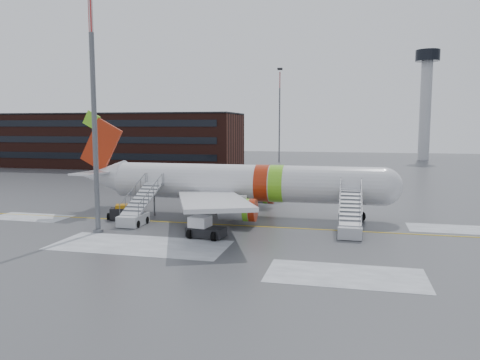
% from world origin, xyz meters
% --- Properties ---
extents(ground, '(260.00, 260.00, 0.00)m').
position_xyz_m(ground, '(0.00, 0.00, 0.00)').
color(ground, '#494C4F').
rests_on(ground, ground).
extents(airliner, '(35.03, 32.97, 11.18)m').
position_xyz_m(airliner, '(-1.62, 4.12, 3.42)').
color(airliner, silver).
rests_on(airliner, ground).
extents(airstair_fwd, '(2.05, 7.70, 3.48)m').
position_xyz_m(airstair_fwd, '(10.24, -2.42, 1.06)').
color(airstair_fwd, '#AEB0B6').
rests_on(airstair_fwd, ground).
extents(airstair_aft, '(2.05, 7.70, 3.48)m').
position_xyz_m(airstair_aft, '(-9.90, -2.42, 1.06)').
color(airstair_aft, silver).
rests_on(airstair_aft, ground).
extents(pushback_tug, '(3.38, 2.74, 1.81)m').
position_xyz_m(pushback_tug, '(-1.83, -6.34, 0.80)').
color(pushback_tug, black).
rests_on(pushback_tug, ground).
extents(baggage_tractor, '(3.09, 2.06, 1.52)m').
position_xyz_m(baggage_tractor, '(-12.32, -0.78, 0.64)').
color(baggage_tractor, black).
rests_on(baggage_tractor, ground).
extents(light_mast_near, '(1.20, 1.20, 21.91)m').
position_xyz_m(light_mast_near, '(-11.58, -6.66, 11.45)').
color(light_mast_near, '#595B60').
rests_on(light_mast_near, ground).
extents(terminal_building, '(62.00, 16.11, 12.30)m').
position_xyz_m(terminal_building, '(-45.00, 54.98, 6.20)').
color(terminal_building, '#3F1E16').
rests_on(terminal_building, ground).
extents(control_tower, '(6.40, 6.40, 30.00)m').
position_xyz_m(control_tower, '(30.00, 95.00, 18.75)').
color(control_tower, '#B2B5BA').
rests_on(control_tower, ground).
extents(light_mast_far_n, '(1.20, 1.20, 24.25)m').
position_xyz_m(light_mast_far_n, '(-8.00, 78.00, 13.84)').
color(light_mast_far_n, '#595B60').
rests_on(light_mast_far_n, ground).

